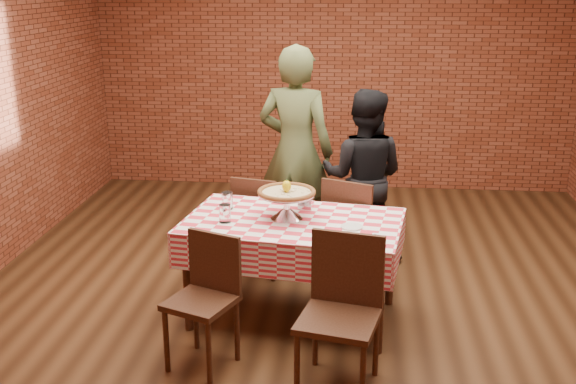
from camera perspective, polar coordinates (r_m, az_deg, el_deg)
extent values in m
plane|color=black|center=(5.53, 2.54, -8.46)|extent=(6.00, 6.00, 0.00)
plane|color=maroon|center=(8.03, 3.89, 10.49)|extent=(5.50, 0.00, 5.50)
cube|color=#402417|center=(5.03, 0.41, -6.45)|extent=(1.62, 1.11, 0.75)
cylinder|color=#C4B48B|center=(4.87, -0.12, -0.06)|extent=(0.51, 0.51, 0.03)
ellipsoid|color=yellow|center=(4.85, -0.12, 0.48)|extent=(0.08, 0.08, 0.08)
cylinder|color=white|center=(4.84, -5.26, -1.78)|extent=(0.09, 0.09, 0.13)
cylinder|color=white|center=(5.12, -5.06, -0.72)|extent=(0.09, 0.09, 0.13)
cylinder|color=white|center=(4.76, 5.31, -2.90)|extent=(0.17, 0.17, 0.01)
cube|color=white|center=(4.65, 7.32, -3.50)|extent=(0.05, 0.04, 0.00)
cube|color=white|center=(4.62, 7.36, -3.62)|extent=(0.06, 0.05, 0.00)
cube|color=silver|center=(5.11, 1.51, -0.59)|extent=(0.12, 0.10, 0.15)
imported|color=#48512D|center=(6.09, 0.64, 3.41)|extent=(0.77, 0.59, 1.87)
imported|color=black|center=(5.95, 6.26, 1.25)|extent=(0.83, 0.70, 1.53)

